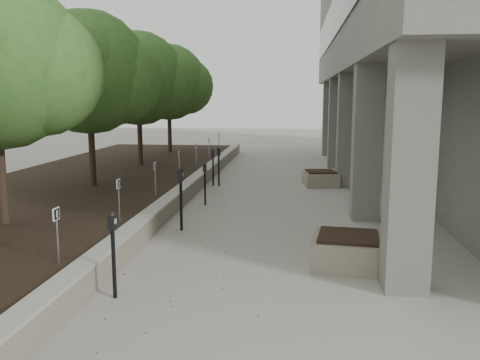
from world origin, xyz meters
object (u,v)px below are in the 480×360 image
at_px(parking_meter_2, 181,199).
at_px(planter_back, 320,178).
at_px(parking_meter_4, 219,167).
at_px(parking_meter_5, 213,167).
at_px(parking_meter_1, 113,255).
at_px(crabapple_tree_4, 139,98).
at_px(parking_meter_3, 205,184).
at_px(planter_front, 348,250).
at_px(crabapple_tree_3, 90,99).
at_px(crabapple_tree_5, 169,98).

distance_m(parking_meter_2, planter_back, 7.63).
height_order(parking_meter_4, parking_meter_5, parking_meter_4).
bearing_deg(parking_meter_4, parking_meter_2, -106.88).
height_order(parking_meter_1, planter_back, parking_meter_1).
height_order(crabapple_tree_4, planter_back, crabapple_tree_4).
height_order(parking_meter_3, planter_front, parking_meter_3).
bearing_deg(parking_meter_5, crabapple_tree_3, -143.73).
bearing_deg(crabapple_tree_5, crabapple_tree_4, -90.00).
height_order(parking_meter_1, parking_meter_4, parking_meter_1).
xyz_separation_m(crabapple_tree_5, planter_front, (7.39, -15.90, -2.81)).
xyz_separation_m(crabapple_tree_4, planter_back, (7.30, -2.00, -2.85)).
distance_m(parking_meter_3, planter_back, 5.18).
relative_size(crabapple_tree_4, parking_meter_2, 3.58).
xyz_separation_m(crabapple_tree_5, parking_meter_2, (3.69, -13.70, -2.36)).
bearing_deg(parking_meter_5, crabapple_tree_5, 114.46).
distance_m(crabapple_tree_4, planter_back, 8.09).
height_order(crabapple_tree_4, parking_meter_1, crabapple_tree_4).
bearing_deg(parking_meter_2, crabapple_tree_3, 140.27).
distance_m(crabapple_tree_5, parking_meter_1, 18.40).
relative_size(crabapple_tree_3, planter_back, 4.62).
bearing_deg(parking_meter_2, crabapple_tree_4, 118.33).
bearing_deg(parking_meter_1, crabapple_tree_4, 119.35).
bearing_deg(parking_meter_5, planter_front, -65.33).
xyz_separation_m(parking_meter_1, parking_meter_3, (0.18, 7.15, -0.07)).
height_order(parking_meter_4, planter_front, parking_meter_4).
relative_size(parking_meter_1, parking_meter_5, 1.04).
bearing_deg(crabapple_tree_5, planter_back, -43.78).
bearing_deg(crabapple_tree_5, parking_meter_1, -78.76).
bearing_deg(planter_back, parking_meter_5, -173.46).
distance_m(crabapple_tree_3, parking_meter_3, 4.55).
bearing_deg(parking_meter_1, planter_front, 41.34).
distance_m(parking_meter_2, planter_front, 4.33).
height_order(parking_meter_4, planter_back, parking_meter_4).
distance_m(crabapple_tree_5, planter_back, 10.51).
distance_m(crabapple_tree_4, crabapple_tree_5, 5.00).
bearing_deg(parking_meter_5, parking_meter_2, -88.11).
relative_size(parking_meter_1, parking_meter_3, 1.12).
xyz_separation_m(parking_meter_1, parking_meter_5, (-0.11, 10.45, -0.03)).
xyz_separation_m(crabapple_tree_4, parking_meter_4, (3.66, -2.50, -2.42)).
xyz_separation_m(crabapple_tree_3, parking_meter_4, (3.66, 2.50, -2.42)).
relative_size(parking_meter_5, planter_front, 1.03).
height_order(parking_meter_2, planter_back, parking_meter_2).
height_order(parking_meter_2, parking_meter_4, parking_meter_2).
bearing_deg(planter_back, crabapple_tree_4, 164.70).
distance_m(parking_meter_1, planter_back, 11.53).
bearing_deg(crabapple_tree_3, parking_meter_3, -11.23).
height_order(crabapple_tree_5, parking_meter_1, crabapple_tree_5).
bearing_deg(parking_meter_1, crabapple_tree_5, 115.17).
height_order(parking_meter_1, parking_meter_3, parking_meter_1).
height_order(crabapple_tree_3, parking_meter_3, crabapple_tree_3).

